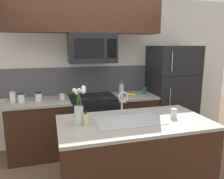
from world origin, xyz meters
name	(u,v)px	position (x,y,z in m)	size (l,w,h in m)	color
ground_plane	(106,178)	(0.00, 0.00, 0.00)	(10.00, 10.00, 0.00)	brown
rear_partition	(105,71)	(0.30, 1.28, 1.30)	(5.20, 0.10, 2.60)	silver
splash_band	(89,80)	(0.00, 1.22, 1.15)	(3.34, 0.01, 0.48)	#4C4C51
back_counter_left	(41,128)	(-0.85, 0.90, 0.46)	(0.97, 0.65, 0.91)	#381E14
back_counter_right	(133,119)	(0.73, 0.90, 0.46)	(0.73, 0.65, 0.91)	#381E14
stove_range	(93,123)	(0.00, 0.90, 0.46)	(0.76, 0.64, 0.93)	black
microwave	(92,48)	(0.00, 0.88, 1.71)	(0.74, 0.40, 0.45)	black
upper_cabinet_band	(84,13)	(-0.12, 0.85, 2.24)	(2.40, 0.34, 0.60)	#381E14
refrigerator	(171,94)	(1.47, 0.92, 0.88)	(0.78, 0.74, 1.75)	black
storage_jar_tall	(13,97)	(-1.22, 0.92, 0.99)	(0.08, 0.08, 0.17)	silver
storage_jar_medium	(21,98)	(-1.10, 0.89, 0.98)	(0.10, 0.10, 0.14)	silver
storage_jar_short	(39,97)	(-0.85, 0.91, 0.98)	(0.11, 0.11, 0.13)	silver
storage_jar_squat	(62,96)	(-0.49, 0.91, 0.97)	(0.09, 0.09, 0.12)	silver
banana_bunch	(132,94)	(0.67, 0.84, 0.93)	(0.19, 0.12, 0.08)	yellow
french_press	(121,89)	(0.52, 0.96, 1.01)	(0.09, 0.09, 0.27)	silver
coffee_tin	(144,90)	(0.95, 0.95, 0.97)	(0.08, 0.08, 0.11)	#1E5184
island_counter	(134,157)	(0.25, -0.35, 0.46)	(1.74, 0.92, 0.91)	#381E14
kitchen_sink	(129,127)	(0.18, -0.35, 0.84)	(0.76, 0.44, 0.16)	#ADAFB5
sink_faucet	(123,100)	(0.18, -0.13, 1.11)	(0.14, 0.14, 0.31)	#B7BABF
dish_soap_bottle	(86,119)	(-0.31, -0.35, 0.98)	(0.06, 0.05, 0.16)	#DBCC75
drinking_glass	(174,113)	(0.74, -0.38, 0.97)	(0.07, 0.07, 0.11)	silver
flower_vase	(79,111)	(-0.38, -0.28, 1.06)	(0.15, 0.11, 0.42)	silver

